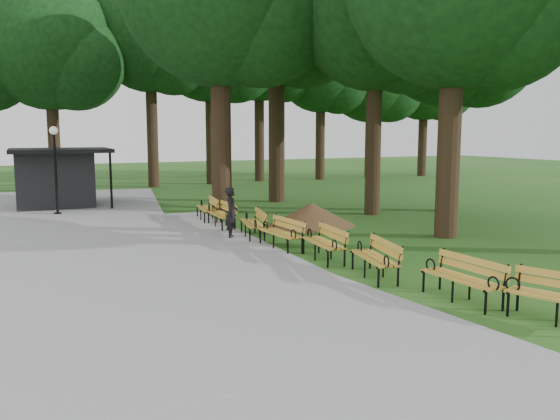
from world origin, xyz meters
name	(u,v)px	position (x,y,z in m)	size (l,w,h in m)	color
ground	(334,272)	(0.00, 0.00, 0.00)	(100.00, 100.00, 0.00)	#215017
path	(135,261)	(-4.00, 3.00, 0.03)	(12.00, 38.00, 0.06)	gray
person	(231,213)	(-0.64, 5.03, 0.79)	(0.58, 0.38, 1.58)	black
kiosk	(55,178)	(-4.94, 15.17, 1.27)	(4.05, 3.52, 2.54)	black
lamp_post	(55,152)	(-5.06, 12.64, 2.46)	(0.32, 0.32, 3.45)	black
dirt_mound	(311,214)	(2.70, 6.07, 0.40)	(2.67, 2.67, 0.81)	#47301C
bench_1	(462,279)	(1.05, -3.04, 0.44)	(1.90, 0.64, 0.88)	gold
bench_2	(374,258)	(0.57, -0.81, 0.44)	(1.90, 0.64, 0.88)	gold
bench_3	(323,243)	(0.41, 1.23, 0.44)	(1.90, 0.64, 0.88)	gold
bench_4	(280,233)	(0.03, 2.95, 0.44)	(1.90, 0.64, 0.88)	gold
bench_5	(252,224)	(-0.01, 4.89, 0.44)	(1.90, 0.64, 0.88)	gold
bench_6	(221,215)	(-0.25, 7.08, 0.44)	(1.90, 0.64, 0.88)	gold
bench_7	(207,209)	(-0.21, 8.80, 0.44)	(1.90, 0.64, 0.88)	gold
lawn_tree_1	(376,9)	(6.24, 7.56, 7.85)	(6.22, 6.22, 11.00)	black
lawn_tree_4	(277,15)	(4.60, 12.99, 8.46)	(6.41, 6.41, 11.74)	black
lawn_tree_5	(449,29)	(9.47, 7.16, 7.29)	(6.14, 6.14, 10.40)	black
tree_backdrop	(229,52)	(6.11, 23.18, 8.17)	(37.19, 9.16, 16.34)	black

